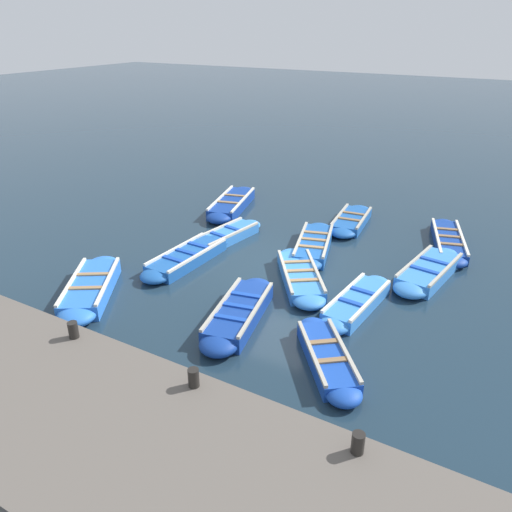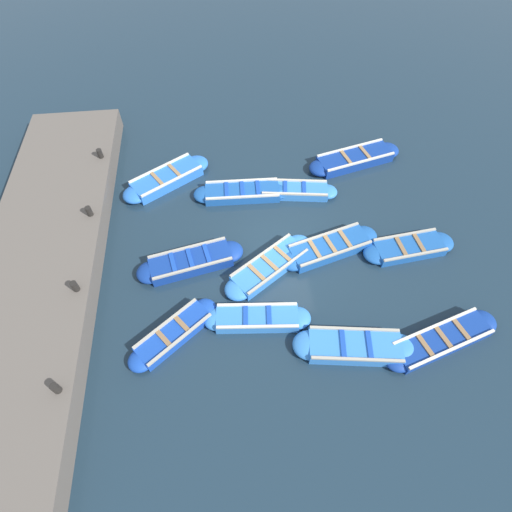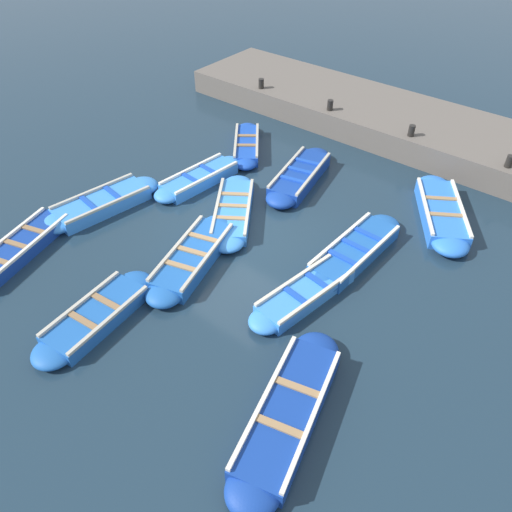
# 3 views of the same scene
# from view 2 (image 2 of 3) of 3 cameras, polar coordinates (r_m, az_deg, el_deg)

# --- Properties ---
(ground_plane) EXTENTS (120.00, 120.00, 0.00)m
(ground_plane) POSITION_cam_2_polar(r_m,az_deg,el_deg) (13.77, 3.56, 1.15)
(ground_plane) COLOR #1C303F
(boat_end_of_row) EXTENTS (2.85, 2.46, 0.39)m
(boat_end_of_row) POSITION_cam_2_polar(r_m,az_deg,el_deg) (12.12, -11.65, -10.81)
(boat_end_of_row) COLOR #1947B7
(boat_end_of_row) RESTS_ON ground
(boat_inner_gap) EXTENTS (3.62, 2.78, 0.47)m
(boat_inner_gap) POSITION_cam_2_polar(r_m,az_deg,el_deg) (16.16, -12.62, 10.74)
(boat_inner_gap) COLOR blue
(boat_inner_gap) RESTS_ON ground
(boat_outer_left) EXTENTS (3.31, 1.22, 0.38)m
(boat_outer_left) POSITION_cam_2_polar(r_m,az_deg,el_deg) (14.51, 20.99, 1.10)
(boat_outer_left) COLOR #1E59AD
(boat_outer_left) RESTS_ON ground
(boat_drifting) EXTENTS (3.88, 1.84, 0.38)m
(boat_drifting) POSITION_cam_2_polar(r_m,az_deg,el_deg) (12.97, 24.98, -10.81)
(boat_drifting) COLOR navy
(boat_drifting) RESTS_ON ground
(boat_stern_in) EXTENTS (3.42, 2.75, 0.39)m
(boat_stern_in) POSITION_cam_2_polar(r_m,az_deg,el_deg) (13.10, 1.97, -1.44)
(boat_stern_in) COLOR #3884E0
(boat_stern_in) RESTS_ON ground
(boat_outer_right) EXTENTS (3.71, 1.04, 0.40)m
(boat_outer_right) POSITION_cam_2_polar(r_m,az_deg,el_deg) (15.30, -1.98, 9.07)
(boat_outer_right) COLOR #1E59AD
(boat_outer_right) RESTS_ON ground
(boat_centre) EXTENTS (3.28, 1.03, 0.40)m
(boat_centre) POSITION_cam_2_polar(r_m,az_deg,el_deg) (12.09, 0.19, -8.92)
(boat_centre) COLOR #3884E0
(boat_centre) RESTS_ON ground
(boat_mid_row) EXTENTS (3.34, 1.22, 0.39)m
(boat_mid_row) POSITION_cam_2_polar(r_m,az_deg,el_deg) (15.43, 5.49, 9.28)
(boat_mid_row) COLOR #3884E0
(boat_mid_row) RESTS_ON ground
(boat_alongside) EXTENTS (4.10, 1.90, 0.46)m
(boat_alongside) POSITION_cam_2_polar(r_m,az_deg,el_deg) (17.14, 13.92, 13.31)
(boat_alongside) COLOR navy
(boat_alongside) RESTS_ON ground
(boat_tucked) EXTENTS (3.72, 1.85, 0.43)m
(boat_tucked) POSITION_cam_2_polar(r_m,az_deg,el_deg) (13.75, 10.45, 1.18)
(boat_tucked) COLOR #1E59AD
(boat_tucked) RESTS_ON ground
(boat_broadside) EXTENTS (3.67, 1.44, 0.43)m
(boat_broadside) POSITION_cam_2_polar(r_m,az_deg,el_deg) (12.03, 13.93, -12.48)
(boat_broadside) COLOR #3884E0
(boat_broadside) RESTS_ON ground
(boat_far_corner) EXTENTS (3.68, 1.61, 0.46)m
(boat_far_corner) POSITION_cam_2_polar(r_m,az_deg,el_deg) (13.33, -9.30, -0.82)
(boat_far_corner) COLOR navy
(boat_far_corner) RESTS_ON ground
(quay_wall) EXTENTS (3.58, 15.21, 0.82)m
(quay_wall) POSITION_cam_2_polar(r_m,az_deg,el_deg) (14.63, -28.10, -0.63)
(quay_wall) COLOR #605951
(quay_wall) RESTS_ON ground
(bollard_north) EXTENTS (0.20, 0.20, 0.35)m
(bollard_north) POSITION_cam_2_polar(r_m,az_deg,el_deg) (11.55, -26.70, -16.51)
(bollard_north) COLOR black
(bollard_north) RESTS_ON quay_wall
(bollard_mid_north) EXTENTS (0.20, 0.20, 0.35)m
(bollard_mid_north) POSITION_cam_2_polar(r_m,az_deg,el_deg) (12.83, -24.46, -3.96)
(bollard_mid_north) COLOR black
(bollard_mid_north) RESTS_ON quay_wall
(bollard_mid_south) EXTENTS (0.20, 0.20, 0.35)m
(bollard_mid_south) POSITION_cam_2_polar(r_m,az_deg,el_deg) (14.62, -22.75, 5.93)
(bollard_mid_south) COLOR black
(bollard_mid_south) RESTS_ON quay_wall
(bollard_south) EXTENTS (0.20, 0.20, 0.35)m
(bollard_south) POSITION_cam_2_polar(r_m,az_deg,el_deg) (16.75, -21.41, 13.48)
(bollard_south) COLOR black
(bollard_south) RESTS_ON quay_wall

